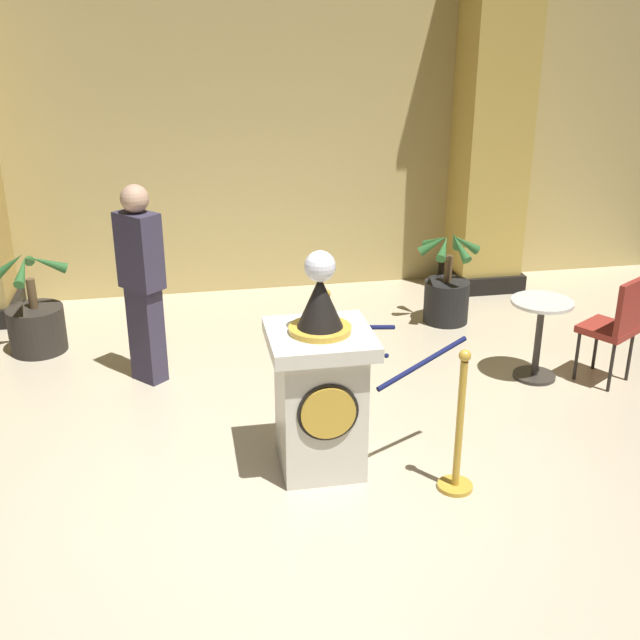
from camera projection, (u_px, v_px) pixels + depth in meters
name	position (u px, v px, depth m)	size (l,w,h in m)	color
ground_plane	(299.00, 509.00, 5.11)	(10.34, 10.34, 0.00)	beige
back_wall	(232.00, 106.00, 8.34)	(10.34, 0.16, 4.10)	tan
pedestal_clock	(320.00, 386.00, 5.35)	(0.70, 0.70, 1.60)	silver
stanchion_near	(458.00, 442.00, 5.19)	(0.24, 0.24, 1.03)	gold
stanchion_far	(325.00, 363.00, 6.38)	(0.24, 0.24, 0.98)	gold
velvet_rope	(387.00, 345.00, 5.62)	(1.04, 1.06, 0.22)	#141947
column_right	(493.00, 114.00, 8.50)	(0.84, 0.84, 3.94)	black
potted_palm_left	(36.00, 322.00, 7.35)	(0.69, 0.69, 1.00)	#2D2823
potted_palm_right	(447.00, 291.00, 8.02)	(0.65, 0.59, 0.99)	black
bystander_guest	(142.00, 280.00, 6.53)	(0.40, 0.41, 1.73)	#383347
cafe_table	(539.00, 329.00, 6.74)	(0.53, 0.53, 0.73)	#332D28
cafe_chair_red	(617.00, 322.00, 6.60)	(0.55, 0.55, 0.96)	black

